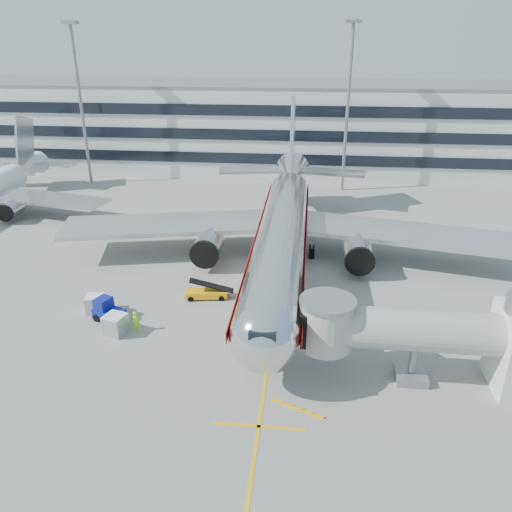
# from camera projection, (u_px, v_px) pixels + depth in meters

# --- Properties ---
(ground) EXTENTS (180.00, 180.00, 0.00)m
(ground) POSITION_uv_depth(u_px,v_px,m) (275.00, 316.00, 44.76)
(ground) COLOR gray
(ground) RESTS_ON ground
(lead_in_line) EXTENTS (0.25, 70.00, 0.01)m
(lead_in_line) POSITION_uv_depth(u_px,v_px,m) (282.00, 269.00, 53.87)
(lead_in_line) COLOR #F3B20C
(lead_in_line) RESTS_ON ground
(stop_bar) EXTENTS (6.00, 0.25, 0.01)m
(stop_bar) POSITION_uv_depth(u_px,v_px,m) (259.00, 426.00, 32.00)
(stop_bar) COLOR #F3B20C
(stop_bar) RESTS_ON ground
(main_jet) EXTENTS (50.95, 48.70, 16.06)m
(main_jet) POSITION_uv_depth(u_px,v_px,m) (283.00, 227.00, 53.75)
(main_jet) COLOR silver
(main_jet) RESTS_ON ground
(jet_bridge) EXTENTS (17.80, 4.50, 7.00)m
(jet_bridge) POSITION_uv_depth(u_px,v_px,m) (441.00, 336.00, 34.72)
(jet_bridge) COLOR silver
(jet_bridge) RESTS_ON ground
(terminal) EXTENTS (150.00, 24.25, 15.60)m
(terminal) POSITION_uv_depth(u_px,v_px,m) (298.00, 126.00, 94.46)
(terminal) COLOR silver
(terminal) RESTS_ON ground
(light_mast_west) EXTENTS (2.40, 1.20, 25.45)m
(light_mast_west) POSITION_uv_depth(u_px,v_px,m) (79.00, 93.00, 80.56)
(light_mast_west) COLOR gray
(light_mast_west) RESTS_ON ground
(light_mast_centre) EXTENTS (2.40, 1.20, 25.45)m
(light_mast_centre) POSITION_uv_depth(u_px,v_px,m) (348.00, 96.00, 76.31)
(light_mast_centre) COLOR gray
(light_mast_centre) RESTS_ON ground
(belt_loader) EXTENTS (4.28, 2.07, 2.00)m
(belt_loader) POSITION_uv_depth(u_px,v_px,m) (206.00, 293.00, 47.69)
(belt_loader) COLOR #F6A80A
(belt_loader) RESTS_ON ground
(baggage_tug) EXTENTS (3.06, 2.48, 2.01)m
(baggage_tug) POSITION_uv_depth(u_px,v_px,m) (108.00, 311.00, 43.89)
(baggage_tug) COLOR navy
(baggage_tug) RESTS_ON ground
(cargo_container_left) EXTENTS (2.01, 2.01, 1.73)m
(cargo_container_left) POSITION_uv_depth(u_px,v_px,m) (115.00, 324.00, 41.79)
(cargo_container_left) COLOR #ACAEB3
(cargo_container_left) RESTS_ON ground
(cargo_container_right) EXTENTS (1.80, 1.80, 1.63)m
(cargo_container_right) POSITION_uv_depth(u_px,v_px,m) (95.00, 304.00, 45.15)
(cargo_container_right) COLOR #ACAEB3
(cargo_container_right) RESTS_ON ground
(cargo_container_front) EXTENTS (1.68, 1.68, 1.50)m
(cargo_container_front) POSITION_uv_depth(u_px,v_px,m) (104.00, 306.00, 44.86)
(cargo_container_front) COLOR #ACAEB3
(cargo_container_front) RESTS_ON ground
(ramp_worker) EXTENTS (0.79, 0.69, 1.82)m
(ramp_worker) POSITION_uv_depth(u_px,v_px,m) (136.00, 322.00, 42.13)
(ramp_worker) COLOR #8FFF1A
(ramp_worker) RESTS_ON ground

